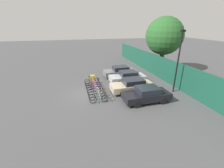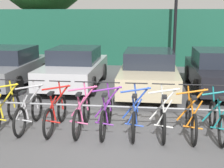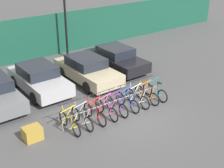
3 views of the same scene
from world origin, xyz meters
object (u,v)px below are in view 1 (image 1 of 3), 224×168
(bicycle_yellow, at_px, (92,81))
(bicycle_white, at_px, (97,94))
(cargo_crate, at_px, (93,77))
(bicycle_red, at_px, (93,84))
(tree_behind_hoarding, at_px, (164,36))
(car_silver, at_px, (128,77))
(lamp_post, at_px, (178,59))
(car_grey, at_px, (120,71))
(bicycle_blue, at_px, (96,91))
(bicycle_pink, at_px, (94,87))
(car_beige, at_px, (132,85))
(car_black, at_px, (147,94))
(bicycle_orange, at_px, (98,96))
(bicycle_purple, at_px, (95,89))
(bicycle_silver, at_px, (92,82))
(bicycle_teal, at_px, (99,99))
(bike_rack, at_px, (96,87))

(bicycle_yellow, bearing_deg, bicycle_white, 1.68)
(cargo_crate, bearing_deg, bicycle_red, -6.93)
(tree_behind_hoarding, bearing_deg, bicycle_yellow, -76.50)
(car_silver, relative_size, lamp_post, 0.69)
(car_grey, xyz_separation_m, lamp_post, (6.21, 3.91, 2.74))
(bicycle_blue, bearing_deg, bicycle_pink, 178.06)
(bicycle_blue, distance_m, car_silver, 4.89)
(bicycle_white, relative_size, car_beige, 0.38)
(car_black, bearing_deg, bicycle_yellow, -143.44)
(bicycle_red, height_order, car_beige, car_beige)
(bicycle_orange, relative_size, lamp_post, 0.28)
(car_grey, bearing_deg, bicycle_red, -53.62)
(bicycle_pink, bearing_deg, lamp_post, 74.79)
(bicycle_purple, height_order, bicycle_white, same)
(tree_behind_hoarding, bearing_deg, bicycle_silver, -73.53)
(bicycle_blue, distance_m, car_beige, 3.82)
(bicycle_purple, xyz_separation_m, bicycle_white, (1.26, 0.00, 0.00))
(bicycle_orange, bearing_deg, cargo_crate, 177.40)
(bicycle_teal, relative_size, car_black, 0.40)
(bicycle_white, distance_m, cargo_crate, 5.16)
(bicycle_purple, bearing_deg, bicycle_pink, 177.58)
(bicycle_silver, xyz_separation_m, bicycle_blue, (2.45, 0.00, 0.00))
(bicycle_red, bearing_deg, bicycle_purple, -0.87)
(bicycle_white, distance_m, car_silver, 5.22)
(car_silver, relative_size, cargo_crate, 6.07)
(bicycle_teal, height_order, tree_behind_hoarding, tree_behind_hoarding)
(car_beige, bearing_deg, car_black, 10.00)
(bike_rack, bearing_deg, bicycle_white, -6.73)
(bicycle_white, xyz_separation_m, cargo_crate, (-5.15, 0.33, -0.10))
(car_grey, bearing_deg, cargo_crate, -85.70)
(bicycle_red, distance_m, bicycle_teal, 3.59)
(bicycle_silver, bearing_deg, car_beige, 55.99)
(bicycle_silver, bearing_deg, bicycle_orange, 1.65)
(bicycle_blue, distance_m, bicycle_orange, 1.22)
(bicycle_silver, relative_size, car_black, 0.40)
(bicycle_orange, relative_size, car_black, 0.40)
(bicycle_orange, distance_m, bicycle_teal, 0.55)
(bike_rack, distance_m, lamp_post, 8.60)
(cargo_crate, height_order, tree_behind_hoarding, tree_behind_hoarding)
(bicycle_orange, bearing_deg, tree_behind_hoarding, 123.18)
(bicycle_silver, distance_m, car_beige, 4.69)
(bicycle_red, bearing_deg, bicycle_white, -0.87)
(bicycle_teal, distance_m, car_beige, 4.10)
(bicycle_white, distance_m, tree_behind_hoarding, 13.31)
(bicycle_orange, relative_size, tree_behind_hoarding, 0.22)
(bicycle_yellow, distance_m, bicycle_silver, 0.60)
(bicycle_white, distance_m, bicycle_teal, 1.15)
(bicycle_yellow, distance_m, tree_behind_hoarding, 12.03)
(bike_rack, relative_size, tree_behind_hoarding, 0.70)
(bike_rack, height_order, bicycle_red, bicycle_red)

